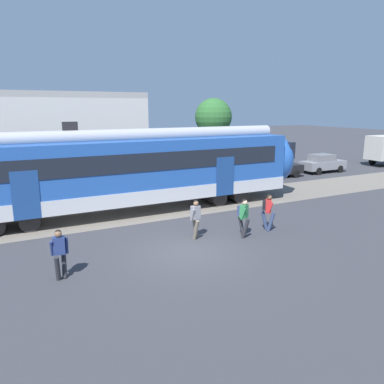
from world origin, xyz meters
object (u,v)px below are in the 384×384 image
(pedestrian_green, at_px, (243,215))
(parked_car_black, at_px, (277,168))
(parked_car_grey, at_px, (322,163))
(pedestrian_red, at_px, (268,209))
(pedestrian_navy, at_px, (60,250))
(pedestrian_grey, at_px, (196,216))

(pedestrian_green, height_order, parked_car_black, pedestrian_green)
(parked_car_grey, bearing_deg, pedestrian_red, -143.64)
(pedestrian_red, bearing_deg, parked_car_grey, 36.36)
(pedestrian_navy, relative_size, parked_car_black, 0.41)
(pedestrian_navy, bearing_deg, parked_car_black, 31.66)
(pedestrian_navy, bearing_deg, parked_car_grey, 25.98)
(pedestrian_navy, bearing_deg, pedestrian_green, 4.86)
(pedestrian_grey, distance_m, parked_car_black, 15.59)
(pedestrian_red, distance_m, parked_car_grey, 17.27)
(pedestrian_grey, distance_m, pedestrian_red, 3.38)
(pedestrian_grey, bearing_deg, pedestrian_red, -8.63)
(pedestrian_navy, distance_m, parked_car_grey, 25.39)
(pedestrian_navy, relative_size, pedestrian_grey, 1.00)
(pedestrian_red, bearing_deg, pedestrian_grey, 171.37)
(pedestrian_grey, xyz_separation_m, pedestrian_red, (3.34, -0.51, 0.03))
(pedestrian_navy, height_order, pedestrian_grey, same)
(parked_car_black, height_order, parked_car_grey, same)
(pedestrian_green, bearing_deg, pedestrian_navy, -175.14)
(pedestrian_red, relative_size, parked_car_black, 0.41)
(pedestrian_green, distance_m, pedestrian_red, 1.49)
(pedestrian_red, relative_size, parked_car_grey, 0.42)
(pedestrian_red, xyz_separation_m, parked_car_grey, (13.90, 10.24, -0.21))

